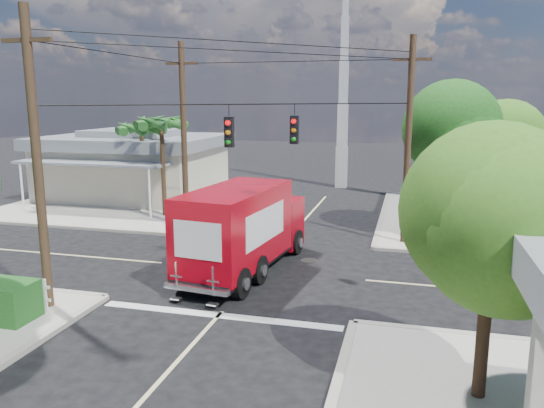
% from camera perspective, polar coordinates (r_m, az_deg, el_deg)
% --- Properties ---
extents(ground, '(120.00, 120.00, 0.00)m').
position_cam_1_polar(ground, '(20.15, -1.46, -7.23)').
color(ground, black).
rests_on(ground, ground).
extents(sidewalk_ne, '(14.12, 14.12, 0.14)m').
position_cam_1_polar(sidewalk_ne, '(30.40, 24.87, -1.79)').
color(sidewalk_ne, '#AAA499').
rests_on(sidewalk_ne, ground).
extents(sidewalk_nw, '(14.12, 14.12, 0.14)m').
position_cam_1_polar(sidewalk_nw, '(34.02, -14.06, 0.22)').
color(sidewalk_nw, '#AAA499').
rests_on(sidewalk_nw, ground).
extents(road_markings, '(32.00, 32.00, 0.01)m').
position_cam_1_polar(road_markings, '(18.81, -2.72, -8.59)').
color(road_markings, beige).
rests_on(road_markings, ground).
extents(building_nw, '(10.80, 10.20, 4.30)m').
position_cam_1_polar(building_nw, '(35.60, -14.59, 4.19)').
color(building_nw, beige).
rests_on(building_nw, sidewalk_nw).
extents(radio_tower, '(0.80, 0.80, 17.00)m').
position_cam_1_polar(radio_tower, '(38.65, 7.64, 10.07)').
color(radio_tower, silver).
rests_on(radio_tower, ground).
extents(tree_ne_front, '(4.21, 4.14, 6.66)m').
position_cam_1_polar(tree_ne_front, '(25.22, 19.08, 6.96)').
color(tree_ne_front, '#422D1C').
rests_on(tree_ne_front, sidewalk_ne).
extents(tree_ne_back, '(3.77, 3.66, 5.82)m').
position_cam_1_polar(tree_ne_back, '(27.75, 24.06, 5.74)').
color(tree_ne_back, '#422D1C').
rests_on(tree_ne_back, sidewalk_ne).
extents(tree_se, '(3.67, 3.54, 5.62)m').
position_cam_1_polar(tree_se, '(11.46, 22.73, -1.46)').
color(tree_se, '#422D1C').
rests_on(tree_se, sidewalk_se).
extents(palm_nw_front, '(3.01, 3.08, 5.59)m').
position_cam_1_polar(palm_nw_front, '(28.89, -11.82, 8.36)').
color(palm_nw_front, '#422D1C').
rests_on(palm_nw_front, sidewalk_nw).
extents(palm_nw_back, '(3.01, 3.08, 5.19)m').
position_cam_1_polar(palm_nw_back, '(31.16, -13.88, 7.79)').
color(palm_nw_back, '#422D1C').
rests_on(palm_nw_back, sidewalk_nw).
extents(utility_poles, '(12.00, 10.68, 9.00)m').
position_cam_1_polar(utility_poles, '(21.18, -4.45, 6.59)').
color(utility_poles, '#473321').
rests_on(utility_poles, ground).
extents(vending_boxes, '(1.90, 0.50, 1.10)m').
position_cam_1_polar(vending_boxes, '(25.22, 16.97, -2.29)').
color(vending_boxes, red).
rests_on(vending_boxes, sidewalk_ne).
extents(delivery_truck, '(3.23, 7.76, 3.27)m').
position_cam_1_polar(delivery_truck, '(19.72, -3.06, -2.64)').
color(delivery_truck, black).
rests_on(delivery_truck, ground).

